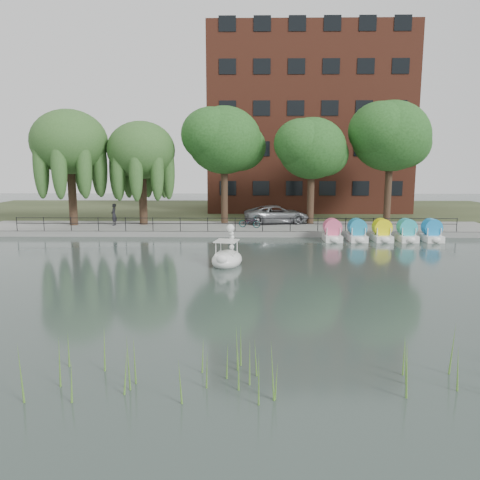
{
  "coord_description": "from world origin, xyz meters",
  "views": [
    {
      "loc": [
        0.89,
        -20.39,
        5.39
      ],
      "look_at": [
        0.5,
        4.0,
        1.3
      ],
      "focal_mm": 35.0,
      "sensor_mm": 36.0,
      "label": 1
    }
  ],
  "objects_px": {
    "minivan": "(277,213)",
    "swan_boat": "(227,256)",
    "pedestrian": "(114,213)",
    "bicycle": "(250,221)"
  },
  "relations": [
    {
      "from": "bicycle",
      "to": "pedestrian",
      "type": "bearing_deg",
      "value": 103.68
    },
    {
      "from": "bicycle",
      "to": "swan_boat",
      "type": "relative_size",
      "value": 0.64
    },
    {
      "from": "minivan",
      "to": "swan_boat",
      "type": "relative_size",
      "value": 2.24
    },
    {
      "from": "swan_boat",
      "to": "pedestrian",
      "type": "bearing_deg",
      "value": 139.09
    },
    {
      "from": "minivan",
      "to": "swan_boat",
      "type": "distance_m",
      "value": 14.32
    },
    {
      "from": "minivan",
      "to": "swan_boat",
      "type": "bearing_deg",
      "value": 155.38
    },
    {
      "from": "minivan",
      "to": "pedestrian",
      "type": "distance_m",
      "value": 13.07
    },
    {
      "from": "minivan",
      "to": "bicycle",
      "type": "xyz_separation_m",
      "value": [
        -2.24,
        -2.56,
        -0.34
      ]
    },
    {
      "from": "pedestrian",
      "to": "swan_boat",
      "type": "distance_m",
      "value": 15.67
    },
    {
      "from": "bicycle",
      "to": "pedestrian",
      "type": "height_order",
      "value": "pedestrian"
    }
  ]
}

